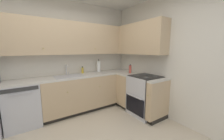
{
  "coord_description": "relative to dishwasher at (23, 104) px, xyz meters",
  "views": [
    {
      "loc": [
        -0.65,
        -1.58,
        1.51
      ],
      "look_at": [
        0.98,
        0.88,
        1.04
      ],
      "focal_mm": 21.02,
      "sensor_mm": 36.0,
      "label": 1
    }
  ],
  "objects": [
    {
      "name": "countertop_back",
      "position": [
        1.17,
        0.0,
        0.45
      ],
      "size": [
        2.95,
        0.6,
        0.03
      ],
      "primitive_type": "cube",
      "color": "beige",
      "rests_on": "lower_cabinets_back"
    },
    {
      "name": "oil_bottle",
      "position": [
        2.35,
        -0.49,
        0.57
      ],
      "size": [
        0.07,
        0.07,
        0.22
      ],
      "color": "#BF4C3F",
      "rests_on": "countertop_right"
    },
    {
      "name": "countertop_right",
      "position": [
        2.35,
        -0.74,
        0.45
      ],
      "size": [
        0.6,
        1.15,
        0.03
      ],
      "color": "beige",
      "rests_on": "lower_cabinets_right"
    },
    {
      "name": "soap_bottle",
      "position": [
        1.32,
        0.18,
        0.54
      ],
      "size": [
        0.06,
        0.06,
        0.17
      ],
      "color": "gold",
      "rests_on": "countertop_back"
    },
    {
      "name": "sink",
      "position": [
        0.92,
        -0.03,
        0.43
      ],
      "size": [
        0.64,
        0.4,
        0.1
      ],
      "color": "#B7B7BC",
      "rests_on": "countertop_back"
    },
    {
      "name": "wall_back",
      "position": [
        0.77,
        0.33,
        0.89
      ],
      "size": [
        3.86,
        0.05,
        2.66
      ],
      "primitive_type": "cube",
      "color": "silver",
      "rests_on": "ground_plane"
    },
    {
      "name": "faucet",
      "position": [
        0.92,
        0.18,
        0.61
      ],
      "size": [
        0.07,
        0.16,
        0.24
      ],
      "color": "silver",
      "rests_on": "countertop_back"
    },
    {
      "name": "upper_cabinets_right",
      "position": [
        2.49,
        -0.53,
        1.33
      ],
      "size": [
        0.32,
        1.67,
        0.74
      ],
      "color": "tan"
    },
    {
      "name": "oven_range",
      "position": [
        2.37,
        -1.0,
        0.02
      ],
      "size": [
        0.68,
        0.62,
        1.05
      ],
      "color": "silver",
      "rests_on": "ground_plane"
    },
    {
      "name": "upper_cabinets_back",
      "position": [
        1.01,
        0.14,
        1.33
      ],
      "size": [
        2.63,
        0.34,
        0.74
      ],
      "color": "tan"
    },
    {
      "name": "paper_towel_roll",
      "position": [
        1.78,
        0.16,
        0.62
      ],
      "size": [
        0.11,
        0.11,
        0.35
      ],
      "color": "white",
      "rests_on": "countertop_back"
    },
    {
      "name": "lower_cabinets_right",
      "position": [
        2.35,
        -0.74,
        0.0
      ],
      "size": [
        0.62,
        1.15,
        0.87
      ],
      "color": "tan",
      "rests_on": "ground_plane"
    },
    {
      "name": "lower_cabinets_back",
      "position": [
        1.18,
        0.0,
        0.0
      ],
      "size": [
        1.74,
        0.62,
        0.87
      ],
      "color": "tan",
      "rests_on": "ground_plane"
    },
    {
      "name": "wall_right",
      "position": [
        2.67,
        -1.43,
        0.89
      ],
      "size": [
        0.05,
        3.56,
        2.66
      ],
      "primitive_type": "cube",
      "color": "silver",
      "rests_on": "ground_plane"
    },
    {
      "name": "dishwasher",
      "position": [
        0.0,
        0.0,
        0.0
      ],
      "size": [
        0.6,
        0.63,
        0.87
      ],
      "color": "silver",
      "rests_on": "ground_plane"
    }
  ]
}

